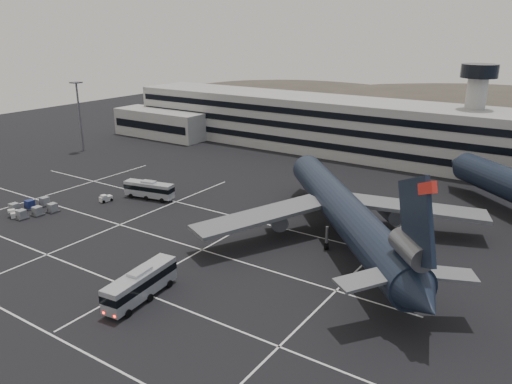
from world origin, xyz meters
TOP-DOWN VIEW (x-y plane):
  - ground at (0.00, 0.00)m, footprint 260.00×260.00m
  - lane_markings at (0.95, 0.72)m, footprint 90.00×55.62m
  - terminal at (-2.95, 71.14)m, footprint 125.00×26.00m
  - hills at (17.99, 170.00)m, footprint 352.00×180.00m
  - lightpole_left at (-55.00, 35.00)m, footprint 2.40×2.40m
  - trijet_main at (28.83, 17.79)m, footprint 42.89×46.38m
  - bus_near at (14.89, -11.12)m, footprint 3.82×11.49m
  - bus_far at (-11.60, 16.57)m, footprint 10.43×4.30m
  - tug_a at (-17.35, 10.61)m, footprint 1.79×2.48m
  - tug_b at (-24.11, -3.82)m, footprint 2.52×2.25m
  - uld_cluster at (-23.65, -0.42)m, footprint 7.96×8.74m

SIDE VIEW (x-z plane):
  - hills at x=17.99m, z-range -34.07..9.93m
  - ground at x=0.00m, z-range 0.00..0.00m
  - lane_markings at x=0.95m, z-range 0.00..0.01m
  - tug_b at x=-24.11m, z-range -0.08..1.32m
  - tug_a at x=-17.35m, z-range -0.08..1.36m
  - uld_cluster at x=-23.65m, z-range -0.02..1.62m
  - bus_far at x=-11.60m, z-range 0.17..3.76m
  - bus_near at x=14.89m, z-range 0.19..4.17m
  - trijet_main at x=28.83m, z-range -3.79..14.29m
  - terminal at x=-2.95m, z-range -5.07..18.93m
  - lightpole_left at x=-55.00m, z-range 2.68..20.95m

